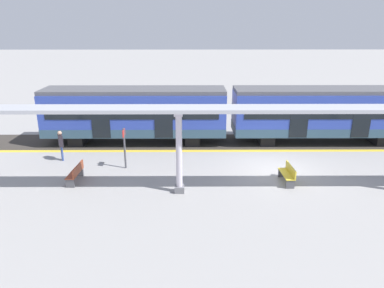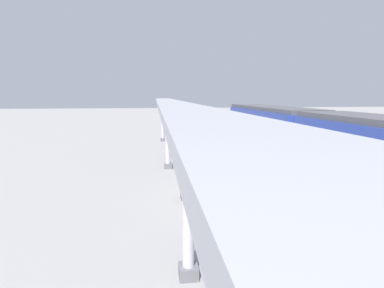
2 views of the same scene
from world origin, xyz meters
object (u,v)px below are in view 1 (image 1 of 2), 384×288
Objects in this scene: train_near_carriage at (135,114)px; canopy_pillar_second at (179,152)px; platform_info_sign at (124,144)px; passenger_waiting_near_edge at (61,142)px; train_far_carriage at (323,114)px; bench_mid_platform at (288,174)px; bench_far_end at (76,173)px.

canopy_pillar_second is at bearing 22.30° from train_near_carriage.
canopy_pillar_second is at bearing 45.65° from platform_info_sign.
canopy_pillar_second reaches higher than passenger_waiting_near_edge.
platform_info_sign is at bearing -69.58° from train_far_carriage.
bench_mid_platform is 0.88× the size of passenger_waiting_near_edge.
canopy_pillar_second reaches higher than bench_far_end.
train_far_carriage is (0.00, 11.94, 0.00)m from train_near_carriage.
train_near_carriage reaches higher than bench_far_end.
platform_info_sign reaches higher than bench_mid_platform.
train_near_carriage is 1.00× the size of train_far_carriage.
train_far_carriage is 11.55m from canopy_pillar_second.
bench_mid_platform is 12.28m from passenger_waiting_near_edge.
platform_info_sign is at bearing -102.89° from bench_mid_platform.
train_near_carriage is at bearing -127.50° from bench_mid_platform.
train_far_carriage is at bearing 113.64° from bench_far_end.
bench_far_end is 2.85m from platform_info_sign.
bench_far_end is at bearing -66.36° from train_far_carriage.
passenger_waiting_near_edge is (3.26, -3.69, -0.76)m from train_near_carriage.
bench_mid_platform is 10.25m from bench_far_end.
canopy_pillar_second is 7.86m from passenger_waiting_near_edge.
passenger_waiting_near_edge is (-1.17, -3.74, -0.26)m from platform_info_sign.
bench_far_end is at bearing -18.52° from train_near_carriage.
train_near_carriage is 2.99× the size of canopy_pillar_second.
platform_info_sign is at bearing 0.70° from train_near_carriage.
train_near_carriage is at bearing 161.48° from bench_far_end.
train_near_carriage is at bearing -90.00° from train_far_carriage.
train_far_carriage is 7.51× the size of bench_mid_platform.
bench_mid_platform is at bearing 100.99° from canopy_pillar_second.
canopy_pillar_second is 2.51× the size of bench_mid_platform.
canopy_pillar_second reaches higher than train_near_carriage.
canopy_pillar_second is at bearing 76.92° from bench_far_end.
bench_mid_platform is (6.29, -3.75, -1.38)m from train_far_carriage.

